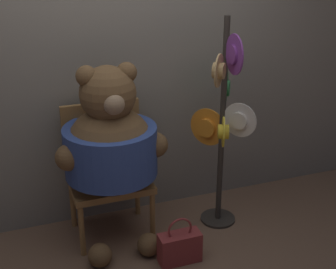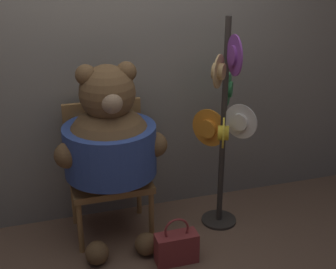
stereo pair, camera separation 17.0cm
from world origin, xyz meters
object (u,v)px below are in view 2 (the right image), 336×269
teddy_bear (110,144)px  hat_display_rack (223,121)px  handbag_on_ground (176,247)px  chair (107,165)px

teddy_bear → hat_display_rack: hat_display_rack is taller
hat_display_rack → handbag_on_ground: (-0.48, -0.36, -0.76)m
teddy_bear → hat_display_rack: (0.84, -0.07, 0.10)m
handbag_on_ground → chair: bearing=121.4°
chair → handbag_on_ground: chair is taller
teddy_bear → hat_display_rack: bearing=-4.5°
hat_display_rack → handbag_on_ground: 0.97m
hat_display_rack → handbag_on_ground: bearing=-142.7°
handbag_on_ground → teddy_bear: bearing=130.1°
chair → hat_display_rack: (0.84, -0.23, 0.35)m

